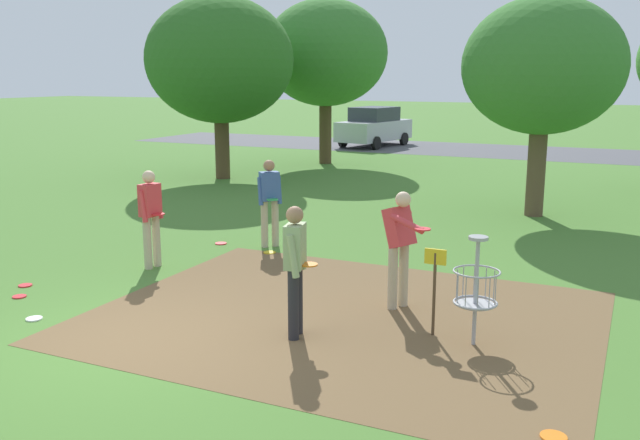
{
  "coord_description": "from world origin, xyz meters",
  "views": [
    {
      "loc": [
        5.68,
        -6.35,
        3.3
      ],
      "look_at": [
        1.06,
        3.56,
        1.0
      ],
      "focal_mm": 38.72,
      "sensor_mm": 36.0,
      "label": 1
    }
  ],
  "objects_px": {
    "disc_golf_basket": "(471,286)",
    "player_waiting_right": "(151,213)",
    "player_throwing": "(270,198)",
    "player_foreground_watching": "(400,242)",
    "frisbee_by_tee": "(19,296)",
    "tree_mid_center": "(325,53)",
    "player_waiting_left": "(295,264)",
    "parked_car_leftmost": "(374,127)",
    "frisbee_scattered_a": "(270,252)",
    "frisbee_near_basket": "(554,437)",
    "tree_near_left": "(220,60)",
    "frisbee_far_right": "(25,285)",
    "tree_near_right": "(543,67)",
    "frisbee_far_left": "(221,243)",
    "frisbee_mid_grass": "(34,319)"
  },
  "relations": [
    {
      "from": "frisbee_scattered_a",
      "to": "frisbee_near_basket",
      "type": "bearing_deg",
      "value": -40.36
    },
    {
      "from": "tree_mid_center",
      "to": "player_throwing",
      "type": "bearing_deg",
      "value": -70.19
    },
    {
      "from": "frisbee_far_left",
      "to": "tree_near_left",
      "type": "xyz_separation_m",
      "value": [
        -4.87,
        7.64,
        3.75
      ]
    },
    {
      "from": "tree_near_right",
      "to": "frisbee_near_basket",
      "type": "bearing_deg",
      "value": -80.96
    },
    {
      "from": "player_throwing",
      "to": "tree_near_right",
      "type": "bearing_deg",
      "value": 51.64
    },
    {
      "from": "frisbee_far_right",
      "to": "parked_car_leftmost",
      "type": "bearing_deg",
      "value": 96.82
    },
    {
      "from": "disc_golf_basket",
      "to": "player_throwing",
      "type": "bearing_deg",
      "value": 144.58
    },
    {
      "from": "tree_near_right",
      "to": "parked_car_leftmost",
      "type": "relative_size",
      "value": 1.14
    },
    {
      "from": "frisbee_by_tee",
      "to": "tree_mid_center",
      "type": "height_order",
      "value": "tree_mid_center"
    },
    {
      "from": "player_waiting_left",
      "to": "frisbee_mid_grass",
      "type": "relative_size",
      "value": 7.7
    },
    {
      "from": "disc_golf_basket",
      "to": "frisbee_mid_grass",
      "type": "relative_size",
      "value": 6.26
    },
    {
      "from": "tree_near_right",
      "to": "tree_mid_center",
      "type": "xyz_separation_m",
      "value": [
        -8.71,
        7.03,
        0.61
      ]
    },
    {
      "from": "frisbee_scattered_a",
      "to": "parked_car_leftmost",
      "type": "distance_m",
      "value": 20.46
    },
    {
      "from": "frisbee_scattered_a",
      "to": "player_waiting_left",
      "type": "bearing_deg",
      "value": -56.43
    },
    {
      "from": "tree_near_right",
      "to": "player_throwing",
      "type": "bearing_deg",
      "value": -128.36
    },
    {
      "from": "player_throwing",
      "to": "player_waiting_right",
      "type": "height_order",
      "value": "same"
    },
    {
      "from": "frisbee_near_basket",
      "to": "tree_near_left",
      "type": "distance_m",
      "value": 17.76
    },
    {
      "from": "frisbee_far_left",
      "to": "parked_car_leftmost",
      "type": "bearing_deg",
      "value": 101.78
    },
    {
      "from": "player_throwing",
      "to": "player_waiting_right",
      "type": "xyz_separation_m",
      "value": [
        -1.13,
        -2.18,
        0.0
      ]
    },
    {
      "from": "frisbee_scattered_a",
      "to": "parked_car_leftmost",
      "type": "bearing_deg",
      "value": 105.04
    },
    {
      "from": "player_waiting_left",
      "to": "parked_car_leftmost",
      "type": "height_order",
      "value": "parked_car_leftmost"
    },
    {
      "from": "frisbee_mid_grass",
      "to": "disc_golf_basket",
      "type": "bearing_deg",
      "value": 16.44
    },
    {
      "from": "frisbee_far_right",
      "to": "parked_car_leftmost",
      "type": "distance_m",
      "value": 23.41
    },
    {
      "from": "player_waiting_right",
      "to": "frisbee_by_tee",
      "type": "distance_m",
      "value": 2.53
    },
    {
      "from": "frisbee_far_right",
      "to": "tree_near_right",
      "type": "height_order",
      "value": "tree_near_right"
    },
    {
      "from": "frisbee_near_basket",
      "to": "player_throwing",
      "type": "bearing_deg",
      "value": 138.25
    },
    {
      "from": "player_waiting_left",
      "to": "tree_near_left",
      "type": "distance_m",
      "value": 14.53
    },
    {
      "from": "player_foreground_watching",
      "to": "tree_near_right",
      "type": "relative_size",
      "value": 0.34
    },
    {
      "from": "player_throwing",
      "to": "frisbee_far_left",
      "type": "relative_size",
      "value": 7.38
    },
    {
      "from": "player_throwing",
      "to": "frisbee_by_tee",
      "type": "relative_size",
      "value": 8.34
    },
    {
      "from": "frisbee_scattered_a",
      "to": "tree_near_right",
      "type": "relative_size",
      "value": 0.05
    },
    {
      "from": "player_foreground_watching",
      "to": "frisbee_far_left",
      "type": "distance_m",
      "value": 5.06
    },
    {
      "from": "frisbee_by_tee",
      "to": "frisbee_far_left",
      "type": "relative_size",
      "value": 0.88
    },
    {
      "from": "frisbee_far_right",
      "to": "tree_mid_center",
      "type": "relative_size",
      "value": 0.04
    },
    {
      "from": "frisbee_mid_grass",
      "to": "tree_mid_center",
      "type": "bearing_deg",
      "value": 101.43
    },
    {
      "from": "player_foreground_watching",
      "to": "disc_golf_basket",
      "type": "bearing_deg",
      "value": -36.72
    },
    {
      "from": "player_throwing",
      "to": "player_waiting_right",
      "type": "relative_size",
      "value": 1.0
    },
    {
      "from": "parked_car_leftmost",
      "to": "frisbee_far_right",
      "type": "bearing_deg",
      "value": -83.18
    },
    {
      "from": "tree_near_right",
      "to": "parked_car_leftmost",
      "type": "height_order",
      "value": "tree_near_right"
    },
    {
      "from": "frisbee_scattered_a",
      "to": "tree_near_right",
      "type": "distance_m",
      "value": 7.88
    },
    {
      "from": "frisbee_scattered_a",
      "to": "tree_near_left",
      "type": "height_order",
      "value": "tree_near_left"
    },
    {
      "from": "frisbee_scattered_a",
      "to": "tree_mid_center",
      "type": "height_order",
      "value": "tree_mid_center"
    },
    {
      "from": "disc_golf_basket",
      "to": "player_waiting_right",
      "type": "distance_m",
      "value": 5.95
    },
    {
      "from": "player_foreground_watching",
      "to": "tree_near_left",
      "type": "xyz_separation_m",
      "value": [
        -9.33,
        9.83,
        2.78
      ]
    },
    {
      "from": "frisbee_by_tee",
      "to": "parked_car_leftmost",
      "type": "distance_m",
      "value": 23.9
    },
    {
      "from": "frisbee_near_basket",
      "to": "frisbee_far_left",
      "type": "distance_m",
      "value": 8.6
    },
    {
      "from": "frisbee_mid_grass",
      "to": "tree_near_right",
      "type": "xyz_separation_m",
      "value": [
        5.19,
        10.37,
        3.48
      ]
    },
    {
      "from": "player_foreground_watching",
      "to": "player_throwing",
      "type": "xyz_separation_m",
      "value": [
        -3.46,
        2.41,
        -0.02
      ]
    },
    {
      "from": "disc_golf_basket",
      "to": "tree_near_right",
      "type": "bearing_deg",
      "value": 92.97
    },
    {
      "from": "frisbee_by_tee",
      "to": "frisbee_scattered_a",
      "type": "xyz_separation_m",
      "value": [
        2.15,
        3.93,
        0.0
      ]
    }
  ]
}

